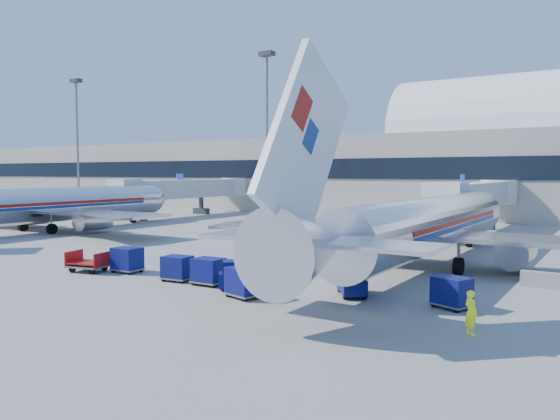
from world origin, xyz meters
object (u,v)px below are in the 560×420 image
Objects in this scene: jetbridge_near at (479,196)px; airliner_mid at (45,205)px; tug_lead at (240,277)px; ramp_worker at (471,313)px; cart_train_b at (177,268)px; jetbridge_mid at (191,189)px; mast_west at (267,110)px; tug_right at (352,281)px; tug_left at (261,257)px; cart_solo_far at (452,292)px; cart_train_c at (127,259)px; cart_open_red at (89,265)px; mast_far_west at (77,124)px; airliner_main at (424,225)px; barrier_near at (550,281)px; cart_solo_near at (244,282)px; cart_train_a at (208,271)px.

airliner_mid is at bearing -146.41° from jetbridge_near.
tug_lead is 12.88m from ramp_worker.
jetbridge_mid is at bearing 124.75° from cart_train_b.
tug_right is (29.36, -35.40, -14.06)m from mast_west.
tug_right is 9.68m from tug_left.
jetbridge_near is at bearing 147.35° from tug_right.
jetbridge_near is 36.98m from cart_solo_far.
mast_west is 11.00× the size of cart_solo_far.
airliner_mid reaches higher than ramp_worker.
tug_left is 1.30× the size of cart_solo_far.
cart_open_red is (-2.27, -1.22, -0.40)m from cart_train_c.
mast_far_west is 67.32m from cart_train_c.
airliner_main is 8.74m from barrier_near.
cart_open_red is (26.41, -39.34, -3.46)m from jetbridge_mid.
airliner_main reaches higher than cart_solo_near.
cart_open_red is (-25.99, -10.54, 0.02)m from barrier_near.
cart_solo_near reaches higher than cart_solo_far.
ramp_worker is (12.78, -1.65, 0.15)m from tug_lead.
ramp_worker is at bearing -11.61° from cart_train_b.
jetbridge_near is 10.11× the size of tug_right.
cart_open_red is at bearing -144.06° from airliner_main.
tug_lead is at bearing -4.37° from cart_train_a.
cart_open_red is at bearing 121.38° from tug_left.
mast_far_west is (-25.60, -0.81, 10.86)m from jetbridge_mid.
cart_train_a is at bearing -3.49° from cart_train_b.
cart_open_red is (24.01, -13.04, -2.46)m from airliner_mid.
tug_left reaches higher than barrier_near.
cart_train_c is at bearing -143.06° from airliner_main.
jetbridge_near is 68.47m from mast_far_west.
cart_solo_far is at bearing -11.97° from airliner_mid.
tug_left is at bearing -151.02° from tug_right.
cart_train_a is 0.87× the size of cart_solo_near.
tug_right is 15.21m from cart_train_c.
ramp_worker is (15.12, -1.75, 0.07)m from cart_train_a.
mast_west is at bearing 117.87° from cart_train_a.
airliner_mid is 35.46m from cart_train_a.
airliner_main is 13.90× the size of tug_left.
airliner_main is 1.00× the size of airliner_mid.
cart_solo_near is at bearing -159.96° from tug_left.
tug_lead is at bearing -163.81° from tug_left.
cart_train_c is at bearing -69.06° from mast_west.
jetbridge_near reaches higher than cart_open_red.
tug_lead reaches higher than tug_right.
airliner_main is at bearing -40.36° from mast_west.
mast_far_west reaches higher than airliner_mid.
cart_train_c is (-15.72, -11.82, -2.06)m from airliner_main.
jetbridge_mid is 14.95× the size of cart_train_b.
airliner_main is at bearing -84.78° from jetbridge_near.
jetbridge_mid reaches higher than tug_right.
barrier_near is 21.32m from cart_train_b.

